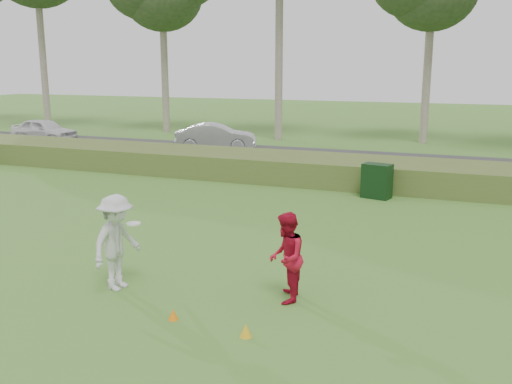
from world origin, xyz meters
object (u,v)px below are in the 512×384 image
at_px(cone_orange, 173,314).
at_px(utility_cabinet, 377,181).
at_px(player_red, 286,258).
at_px(car_mid, 216,137).
at_px(cone_yellow, 246,330).
at_px(car_left, 44,130).
at_px(player_white, 117,242).

xyz_separation_m(cone_orange, utility_cabinet, (1.67, 10.45, 0.46)).
height_order(player_red, car_mid, player_red).
relative_size(cone_yellow, car_left, 0.06).
relative_size(player_red, car_left, 0.43).
height_order(player_white, cone_yellow, player_white).
distance_m(player_white, car_mid, 18.18).
bearing_deg(utility_cabinet, cone_orange, -85.85).
distance_m(player_white, car_left, 22.95).
height_order(cone_yellow, utility_cabinet, utility_cabinet).
height_order(player_red, utility_cabinet, player_red).
distance_m(player_red, cone_yellow, 1.76).
xyz_separation_m(player_red, utility_cabinet, (0.13, 8.99, -0.27)).
bearing_deg(cone_yellow, utility_cabinet, 88.50).
height_order(cone_orange, car_left, car_left).
bearing_deg(car_mid, utility_cabinet, -148.12).
bearing_deg(cone_yellow, player_white, 162.29).
distance_m(player_red, car_left, 24.91).
height_order(utility_cabinet, car_left, car_left).
xyz_separation_m(player_red, car_mid, (-9.20, 16.55, -0.11)).
relative_size(player_red, cone_yellow, 7.57).
xyz_separation_m(player_white, cone_yellow, (3.07, -0.98, -0.82)).
bearing_deg(player_red, player_white, -92.27).
relative_size(player_white, car_left, 0.49).
distance_m(cone_orange, car_mid, 19.59).
relative_size(cone_orange, cone_yellow, 0.88).
relative_size(cone_orange, car_left, 0.05).
distance_m(cone_orange, car_left, 24.74).
distance_m(player_red, utility_cabinet, 8.99).
bearing_deg(cone_orange, cone_yellow, -5.45).
bearing_deg(player_red, cone_orange, -59.55).
relative_size(cone_orange, car_mid, 0.05).
distance_m(utility_cabinet, car_mid, 12.02).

